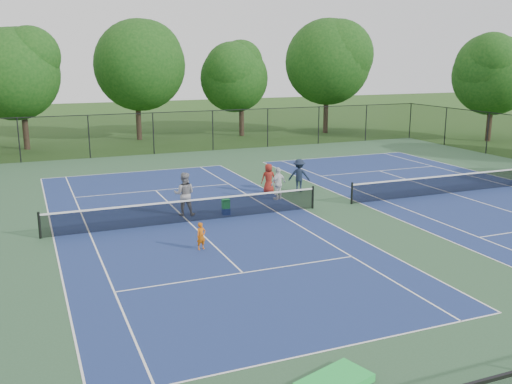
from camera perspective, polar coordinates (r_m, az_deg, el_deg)
name	(u,v)px	position (r m, az deg, el deg)	size (l,w,h in m)	color
ground	(332,206)	(27.15, 7.63, -1.43)	(140.00, 140.00, 0.00)	#234716
court_pad	(332,206)	(27.15, 7.63, -1.42)	(36.00, 36.00, 0.01)	#2E5233
tennis_court_left	(189,220)	(24.48, -6.73, -2.79)	(12.00, 23.83, 1.07)	navy
tennis_court_right	(451,191)	(31.15, 18.88, 0.06)	(12.00, 23.83, 1.07)	navy
perimeter_fence	(333,173)	(26.79, 7.74, 1.89)	(36.08, 36.08, 3.02)	black
tree_back_a	(20,69)	(46.70, -22.54, 11.31)	(6.80, 6.80, 9.15)	#2D2116
tree_back_b	(136,61)	(49.56, -11.93, 12.72)	(7.60, 7.60, 10.03)	#2D2116
tree_back_c	(241,74)	(51.08, -1.48, 11.76)	(6.00, 6.00, 8.40)	#2D2116
tree_back_d	(327,58)	(53.56, 7.14, 13.17)	(7.80, 7.80, 10.37)	#2D2116
tree_side_e	(494,71)	(51.59, 22.71, 11.14)	(6.60, 6.60, 8.87)	#2D2116
child_player	(201,236)	(20.89, -5.51, -4.41)	(0.37, 0.24, 1.02)	#CE5F0D
instructor	(184,194)	(25.36, -7.17, -0.20)	(0.94, 0.73, 1.94)	gray
bystander_a	(278,184)	(28.03, 2.24, 0.85)	(0.95, 0.40, 1.62)	white
bystander_b	(299,175)	(29.78, 4.34, 1.67)	(1.11, 0.64, 1.72)	#182135
bystander_c	(269,178)	(29.45, 1.27, 1.38)	(0.75, 0.49, 1.53)	maroon
ball_crate	(226,211)	(25.51, -3.03, -1.95)	(0.35, 0.28, 0.29)	#16359A
ball_hopper	(226,204)	(25.42, -3.03, -1.18)	(0.33, 0.27, 0.42)	green
green_tarp	(334,382)	(12.92, 7.86, -18.31)	(1.61, 0.90, 0.17)	green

